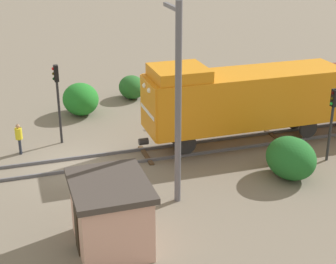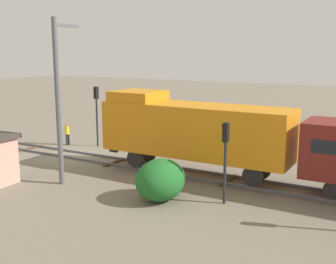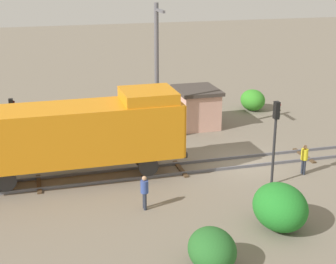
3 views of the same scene
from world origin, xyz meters
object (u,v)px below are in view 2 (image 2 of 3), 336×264
(traffic_signal_mid, at_px, (225,148))
(traffic_signal_near, at_px, (96,105))
(worker_near_track, at_px, (67,132))
(catenary_mast, at_px, (59,98))
(locomotive, at_px, (192,128))
(worker_by_signal, at_px, (187,141))

(traffic_signal_mid, bearing_deg, traffic_signal_near, -116.87)
(worker_near_track, relative_size, catenary_mast, 0.19)
(locomotive, distance_m, worker_by_signal, 5.18)
(traffic_signal_near, bearing_deg, locomotive, 71.53)
(traffic_signal_mid, distance_m, worker_by_signal, 9.77)
(traffic_signal_mid, xyz_separation_m, worker_by_signal, (-7.60, -5.90, -1.73))
(traffic_signal_mid, relative_size, worker_by_signal, 2.29)
(traffic_signal_near, height_order, worker_by_signal, traffic_signal_near)
(traffic_signal_mid, bearing_deg, catenary_mast, -80.11)
(traffic_signal_near, height_order, worker_near_track, traffic_signal_near)
(worker_near_track, xyz_separation_m, worker_by_signal, (-1.80, 9.43, 0.00))
(traffic_signal_mid, bearing_deg, locomotive, -134.62)
(traffic_signal_near, xyz_separation_m, traffic_signal_mid, (6.60, 13.03, -0.41))
(locomotive, height_order, worker_by_signal, locomotive)
(worker_by_signal, bearing_deg, locomotive, 144.78)
(traffic_signal_near, relative_size, traffic_signal_mid, 1.16)
(traffic_signal_mid, relative_size, catenary_mast, 0.44)
(traffic_signal_mid, distance_m, catenary_mast, 9.20)
(worker_by_signal, xyz_separation_m, catenary_mast, (9.14, -2.96, 3.69))
(traffic_signal_mid, bearing_deg, worker_near_track, -110.73)
(worker_by_signal, bearing_deg, traffic_signal_mid, 152.33)
(locomotive, distance_m, worker_near_track, 12.25)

